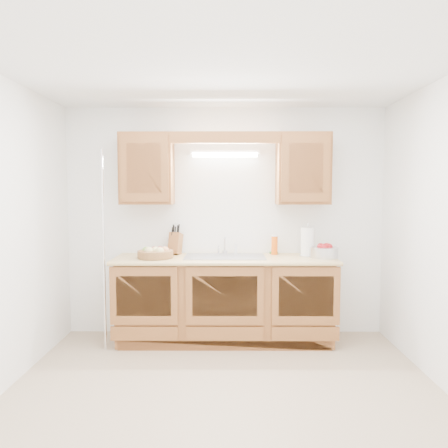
{
  "coord_description": "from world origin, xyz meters",
  "views": [
    {
      "loc": [
        0.01,
        -3.34,
        1.59
      ],
      "look_at": [
        -0.01,
        0.85,
        1.27
      ],
      "focal_mm": 35.0,
      "sensor_mm": 36.0,
      "label": 1
    }
  ],
  "objects_px": {
    "paper_towel": "(308,242)",
    "apple_bowl": "(324,251)",
    "knife_block": "(175,243)",
    "fruit_basket": "(156,253)"
  },
  "relations": [
    {
      "from": "fruit_basket",
      "to": "apple_bowl",
      "type": "relative_size",
      "value": 1.04
    },
    {
      "from": "paper_towel",
      "to": "apple_bowl",
      "type": "xyz_separation_m",
      "value": [
        0.15,
        -0.09,
        -0.09
      ]
    },
    {
      "from": "fruit_basket",
      "to": "knife_block",
      "type": "xyz_separation_m",
      "value": [
        0.18,
        0.27,
        0.07
      ]
    },
    {
      "from": "paper_towel",
      "to": "apple_bowl",
      "type": "distance_m",
      "value": 0.2
    },
    {
      "from": "knife_block",
      "to": "apple_bowl",
      "type": "distance_m",
      "value": 1.6
    },
    {
      "from": "apple_bowl",
      "to": "fruit_basket",
      "type": "bearing_deg",
      "value": -179.29
    },
    {
      "from": "knife_block",
      "to": "paper_towel",
      "type": "height_order",
      "value": "paper_towel"
    },
    {
      "from": "knife_block",
      "to": "apple_bowl",
      "type": "relative_size",
      "value": 0.92
    },
    {
      "from": "fruit_basket",
      "to": "paper_towel",
      "type": "bearing_deg",
      "value": 4.11
    },
    {
      "from": "fruit_basket",
      "to": "paper_towel",
      "type": "height_order",
      "value": "paper_towel"
    }
  ]
}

